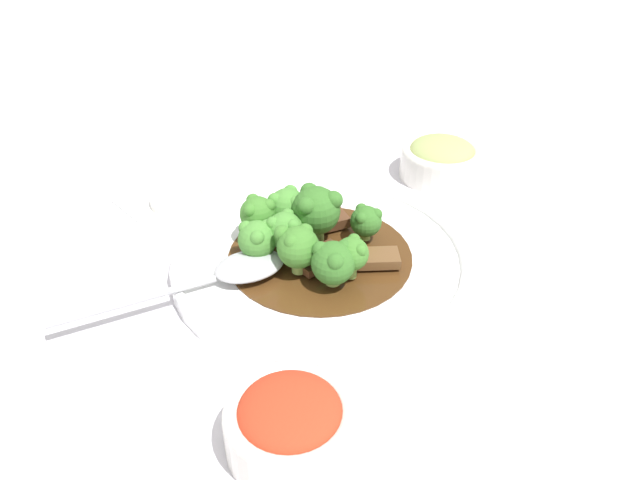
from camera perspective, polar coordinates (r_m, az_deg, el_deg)
The scene contains 19 objects.
ground_plane at distance 0.64m, azimuth 0.00°, elevation -2.49°, with size 4.00×4.00×0.00m, color silver.
main_plate at distance 0.64m, azimuth 0.00°, elevation -1.77°, with size 0.30×0.30×0.02m.
beef_strip_0 at distance 0.68m, azimuth 0.51°, elevation 2.33°, with size 0.06×0.06×0.01m.
beef_strip_1 at distance 0.62m, azimuth -0.00°, elevation -1.66°, with size 0.06×0.05×0.01m.
beef_strip_2 at distance 0.62m, azimuth 4.58°, elevation -1.69°, with size 0.06×0.06×0.01m.
broccoli_floret_0 at distance 0.63m, azimuth -0.37°, elevation 2.80°, with size 0.05×0.05×0.06m.
broccoli_floret_1 at distance 0.58m, azimuth 1.21°, elevation -2.02°, with size 0.04×0.04×0.04m.
broccoli_floret_2 at distance 0.62m, azimuth -3.23°, elevation 0.93°, with size 0.04×0.04×0.05m.
broccoli_floret_3 at distance 0.64m, azimuth 4.23°, elevation 1.78°, with size 0.03×0.03×0.04m.
broccoli_floret_4 at distance 0.59m, azimuth -2.35°, elevation -0.47°, with size 0.04×0.04×0.05m.
broccoli_floret_5 at distance 0.65m, azimuth -3.00°, elevation 3.03°, with size 0.04×0.04×0.05m.
broccoli_floret_6 at distance 0.64m, azimuth -5.71°, elevation 2.42°, with size 0.04×0.04×0.05m.
broccoli_floret_7 at distance 0.61m, azimuth -5.76°, elevation 0.13°, with size 0.04×0.04×0.04m.
broccoli_floret_8 at distance 0.58m, azimuth 2.92°, elevation -1.23°, with size 0.03×0.03×0.04m.
serving_spoon at distance 0.60m, azimuth -7.85°, elevation -2.78°, with size 0.20×0.14×0.01m.
side_bowl_kimchi at distance 0.47m, azimuth -2.74°, elevation -16.33°, with size 0.10×0.10×0.05m.
side_bowl_appetizer at distance 0.81m, azimuth 11.02°, elevation 7.31°, with size 0.10×0.10×0.05m.
sauce_dish at distance 0.76m, azimuth -12.77°, elevation 3.59°, with size 0.07×0.07×0.01m.
paper_napkin at distance 0.78m, azimuth -14.13°, elevation 3.83°, with size 0.11×0.10×0.01m.
Camera 1 is at (0.43, 0.28, 0.39)m, focal length 35.00 mm.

